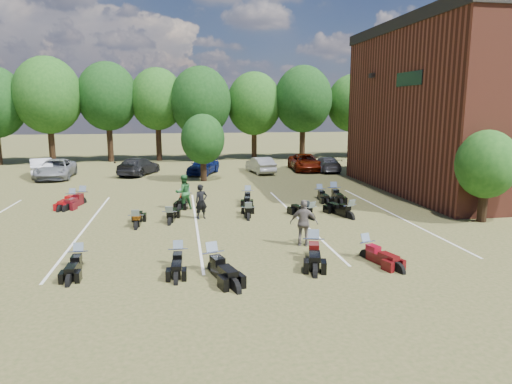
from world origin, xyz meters
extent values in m
plane|color=brown|center=(0.00, 0.00, 0.00)|extent=(160.00, 160.00, 0.00)
imported|color=#B6B7BA|center=(-14.54, 19.81, 0.74)|extent=(2.82, 4.73, 1.47)
imported|color=gray|center=(-13.14, 18.58, 0.73)|extent=(2.68, 5.35, 1.45)
imported|color=black|center=(-7.02, 19.47, 0.70)|extent=(3.61, 5.22, 1.40)
imported|color=#0B164E|center=(-1.84, 18.99, 0.71)|extent=(3.17, 4.49, 1.42)
imported|color=#A4A49F|center=(2.89, 18.91, 0.67)|extent=(2.04, 4.25, 1.34)
imported|color=#5D1305|center=(6.97, 19.80, 0.70)|extent=(2.63, 5.19, 1.41)
imported|color=#3F3E44|center=(8.57, 18.94, 0.64)|extent=(1.97, 4.45, 1.27)
imported|color=black|center=(-2.71, 3.74, 0.85)|extent=(0.72, 0.59, 1.70)
imported|color=#215929|center=(-3.54, 6.00, 0.93)|extent=(1.09, 0.97, 1.87)
imported|color=#635A54|center=(1.06, -1.39, 0.92)|extent=(1.17, 0.79, 1.85)
cube|color=black|center=(9.35, 12.00, 7.50)|extent=(0.30, 0.40, 0.30)
cube|color=black|center=(9.47, 7.00, 7.00)|extent=(0.06, 3.00, 0.80)
cylinder|color=black|center=(-16.00, 29.00, 2.04)|extent=(0.58, 0.58, 4.08)
ellipsoid|color=#1E4C19|center=(-16.00, 29.00, 6.33)|extent=(6.00, 6.00, 6.90)
cylinder|color=black|center=(-11.00, 29.00, 2.04)|extent=(0.57, 0.58, 4.08)
ellipsoid|color=#1E4C19|center=(-11.00, 29.00, 6.33)|extent=(6.00, 6.00, 6.90)
cylinder|color=black|center=(-6.00, 29.00, 2.04)|extent=(0.57, 0.58, 4.08)
ellipsoid|color=#1E4C19|center=(-6.00, 29.00, 6.33)|extent=(6.00, 6.00, 6.90)
cylinder|color=black|center=(-1.00, 29.00, 2.04)|extent=(0.58, 0.58, 4.08)
ellipsoid|color=#1E4C19|center=(-1.00, 29.00, 6.33)|extent=(6.00, 6.00, 6.90)
cylinder|color=black|center=(4.00, 29.00, 2.04)|extent=(0.57, 0.58, 4.08)
ellipsoid|color=#1E4C19|center=(4.00, 29.00, 6.33)|extent=(6.00, 6.00, 6.90)
cylinder|color=black|center=(9.00, 29.00, 2.04)|extent=(0.57, 0.58, 4.08)
ellipsoid|color=#1E4C19|center=(9.00, 29.00, 6.33)|extent=(6.00, 6.00, 6.90)
cylinder|color=black|center=(14.00, 29.00, 2.04)|extent=(0.57, 0.58, 4.08)
ellipsoid|color=#1E4C19|center=(14.00, 29.00, 6.33)|extent=(6.00, 6.00, 6.90)
cylinder|color=black|center=(19.00, 29.00, 2.04)|extent=(0.58, 0.58, 4.08)
ellipsoid|color=#1E4C19|center=(19.00, 29.00, 6.33)|extent=(6.00, 6.00, 6.90)
cylinder|color=black|center=(24.00, 29.00, 2.04)|extent=(0.58, 0.58, 4.08)
ellipsoid|color=#1E4C19|center=(24.00, 29.00, 6.33)|extent=(6.00, 6.00, 6.90)
cylinder|color=black|center=(10.50, 1.00, 0.85)|extent=(0.24, 0.24, 1.71)
sphere|color=#1E4C19|center=(10.50, 1.00, 2.76)|extent=(2.80, 2.80, 2.80)
cylinder|color=black|center=(-2.00, 15.50, 0.95)|extent=(0.24, 0.24, 1.90)
sphere|color=#1E4C19|center=(-2.00, 15.50, 3.10)|extent=(3.20, 3.20, 3.20)
cube|color=silver|center=(-8.00, 3.00, 0.01)|extent=(0.10, 14.00, 0.01)
cube|color=silver|center=(-3.00, 3.00, 0.01)|extent=(0.10, 14.00, 0.01)
cube|color=silver|center=(2.00, 3.00, 0.01)|extent=(0.10, 14.00, 0.01)
cube|color=silver|center=(7.00, 3.00, 0.01)|extent=(0.10, 14.00, 0.01)
camera|label=1|loc=(-3.62, -18.18, 5.38)|focal=32.00mm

